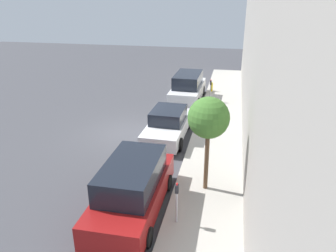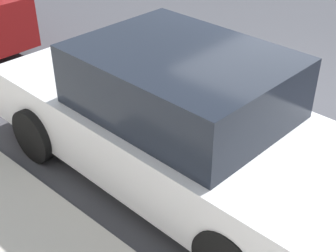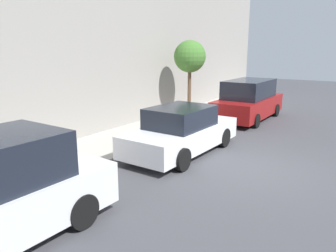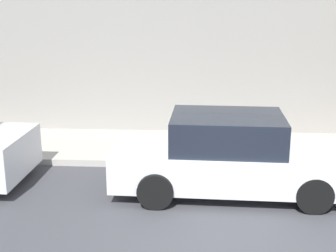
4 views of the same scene
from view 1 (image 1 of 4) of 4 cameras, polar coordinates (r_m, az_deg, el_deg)
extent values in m
plane|color=#424247|center=(17.74, -7.18, -1.20)|extent=(60.00, 60.00, 0.00)
cube|color=#B2ADA3|center=(16.88, 8.42, -2.25)|extent=(2.57, 32.00, 0.15)
cube|color=gray|center=(15.50, 18.61, 17.85)|extent=(2.00, 32.00, 12.22)
cube|color=maroon|center=(11.39, -6.13, -11.88)|extent=(1.91, 4.90, 0.84)
cube|color=black|center=(10.95, -6.31, -8.24)|extent=(1.68, 3.10, 0.84)
cylinder|color=black|center=(13.03, -7.90, -8.92)|extent=(0.22, 0.62, 0.62)
cylinder|color=black|center=(12.61, -0.02, -9.85)|extent=(0.22, 0.62, 0.62)
cylinder|color=black|center=(10.75, -13.36, -17.03)|extent=(0.22, 0.62, 0.62)
cylinder|color=black|center=(10.23, -3.62, -18.73)|extent=(0.22, 0.62, 0.62)
cube|color=silver|center=(16.82, -0.01, -0.30)|extent=(1.92, 4.55, 0.68)
cube|color=black|center=(16.67, 0.06, 1.93)|extent=(1.64, 2.14, 0.64)
cylinder|color=black|center=(18.34, -1.74, 0.88)|extent=(0.22, 0.66, 0.66)
cylinder|color=black|center=(18.05, 3.52, 0.49)|extent=(0.22, 0.66, 0.66)
cylinder|color=black|center=(15.86, -4.04, -2.72)|extent=(0.22, 0.66, 0.66)
cylinder|color=black|center=(15.52, 2.04, -3.26)|extent=(0.22, 0.66, 0.66)
cube|color=silver|center=(22.86, 3.45, 6.03)|extent=(1.99, 4.93, 0.84)
cube|color=black|center=(22.64, 3.50, 8.07)|extent=(1.73, 3.13, 0.84)
cylinder|color=black|center=(24.52, 1.86, 6.45)|extent=(0.22, 0.68, 0.68)
cylinder|color=black|center=(24.29, 6.07, 6.19)|extent=(0.22, 0.68, 0.68)
cylinder|color=black|center=(21.66, 0.49, 4.31)|extent=(0.22, 0.68, 0.68)
cylinder|color=black|center=(21.40, 5.24, 4.00)|extent=(0.22, 0.68, 0.68)
cylinder|color=#ADADB2|center=(10.67, 1.53, -13.99)|extent=(0.07, 0.07, 1.11)
cube|color=#2D2D33|center=(10.27, 1.57, -10.87)|extent=(0.11, 0.15, 0.28)
cube|color=red|center=(10.18, 1.58, -10.10)|extent=(0.04, 0.09, 0.05)
cylinder|color=#ADADB2|center=(22.33, 7.36, 5.73)|extent=(0.07, 0.07, 1.16)
cube|color=#2D2D33|center=(22.13, 7.46, 7.52)|extent=(0.11, 0.15, 0.28)
cube|color=red|center=(22.09, 7.48, 7.93)|extent=(0.04, 0.09, 0.05)
cylinder|color=brown|center=(12.07, 6.73, -5.77)|extent=(0.16, 0.16, 2.44)
sphere|color=#42752D|center=(11.41, 7.09, 1.45)|extent=(1.47, 1.47, 1.47)
cylinder|color=gold|center=(24.79, 7.57, 6.65)|extent=(0.20, 0.20, 0.55)
sphere|color=gold|center=(24.71, 7.61, 7.38)|extent=(0.18, 0.18, 0.18)
camera|label=2|loc=(18.41, 11.69, 10.35)|focal=50.00mm
camera|label=3|loc=(25.71, -7.88, 13.77)|focal=35.00mm
camera|label=4|loc=(20.00, -24.84, 10.55)|focal=50.00mm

